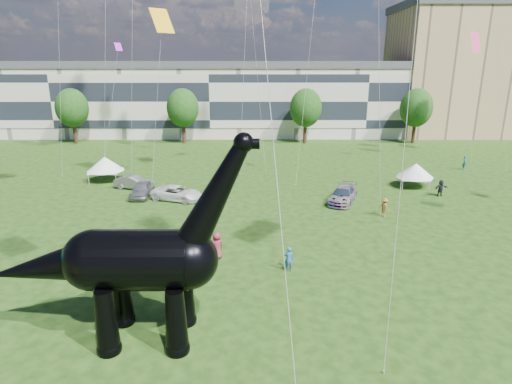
{
  "coord_description": "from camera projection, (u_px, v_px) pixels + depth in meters",
  "views": [
    {
      "loc": [
        -0.27,
        -17.41,
        12.62
      ],
      "look_at": [
        -0.21,
        8.0,
        5.0
      ],
      "focal_mm": 30.0,
      "sensor_mm": 36.0,
      "label": 1
    }
  ],
  "objects": [
    {
      "name": "ground",
      "position": [
        261.0,
        341.0,
        20.3
      ],
      "size": [
        220.0,
        220.0,
        0.0
      ],
      "primitive_type": "plane",
      "color": "#16330C",
      "rests_on": "ground"
    },
    {
      "name": "terrace_row",
      "position": [
        213.0,
        102.0,
        77.95
      ],
      "size": [
        78.0,
        11.0,
        12.0
      ],
      "primitive_type": "cube",
      "color": "beige",
      "rests_on": "ground"
    },
    {
      "name": "apartment_block",
      "position": [
        471.0,
        73.0,
        79.5
      ],
      "size": [
        28.0,
        18.0,
        22.0
      ],
      "primitive_type": "cube",
      "color": "tan",
      "rests_on": "ground"
    },
    {
      "name": "tree_far_left",
      "position": [
        72.0,
        105.0,
        69.19
      ],
      "size": [
        5.2,
        5.2,
        9.44
      ],
      "color": "#382314",
      "rests_on": "ground"
    },
    {
      "name": "tree_mid_left",
      "position": [
        183.0,
        105.0,
        69.23
      ],
      "size": [
        5.2,
        5.2,
        9.44
      ],
      "color": "#382314",
      "rests_on": "ground"
    },
    {
      "name": "tree_mid_right",
      "position": [
        306.0,
        105.0,
        69.28
      ],
      "size": [
        5.2,
        5.2,
        9.44
      ],
      "color": "#382314",
      "rests_on": "ground"
    },
    {
      "name": "tree_far_right",
      "position": [
        417.0,
        105.0,
        69.32
      ],
      "size": [
        5.2,
        5.2,
        9.44
      ],
      "color": "#382314",
      "rests_on": "ground"
    },
    {
      "name": "dinosaur_sculpture",
      "position": [
        132.0,
        263.0,
        19.54
      ],
      "size": [
        12.49,
        3.44,
        10.28
      ],
      "rotation": [
        0.0,
        0.0,
        -0.0
      ],
      "color": "black",
      "rests_on": "ground"
    },
    {
      "name": "car_silver",
      "position": [
        142.0,
        189.0,
        42.24
      ],
      "size": [
        1.82,
        4.4,
        1.49
      ],
      "primitive_type": "imported",
      "rotation": [
        0.0,
        0.0,
        0.01
      ],
      "color": "#ABABB0",
      "rests_on": "ground"
    },
    {
      "name": "car_grey",
      "position": [
        134.0,
        182.0,
        44.92
      ],
      "size": [
        4.36,
        2.46,
        1.36
      ],
      "primitive_type": "imported",
      "rotation": [
        0.0,
        0.0,
        1.31
      ],
      "color": "slate",
      "rests_on": "ground"
    },
    {
      "name": "car_white",
      "position": [
        177.0,
        193.0,
        41.16
      ],
      "size": [
        5.45,
        3.84,
        1.38
      ],
      "primitive_type": "imported",
      "rotation": [
        0.0,
        0.0,
        1.23
      ],
      "color": "white",
      "rests_on": "ground"
    },
    {
      "name": "car_dark",
      "position": [
        343.0,
        195.0,
        40.46
      ],
      "size": [
        3.83,
        5.44,
        1.46
      ],
      "primitive_type": "imported",
      "rotation": [
        0.0,
        0.0,
        -0.4
      ],
      "color": "#595960",
      "rests_on": "ground"
    },
    {
      "name": "gazebo_near",
      "position": [
        416.0,
        170.0,
        45.37
      ],
      "size": [
        4.35,
        4.35,
        2.55
      ],
      "rotation": [
        0.0,
        0.0,
        -0.21
      ],
      "color": "white",
      "rests_on": "ground"
    },
    {
      "name": "gazebo_far",
      "position": [
        414.0,
        171.0,
        45.2
      ],
      "size": [
        3.99,
        3.99,
        2.46
      ],
      "rotation": [
        0.0,
        0.0,
        -0.14
      ],
      "color": "silver",
      "rests_on": "ground"
    },
    {
      "name": "gazebo_left",
      "position": [
        105.0,
        164.0,
        47.49
      ],
      "size": [
        4.12,
        4.12,
        2.78
      ],
      "rotation": [
        0.0,
        0.0,
        0.03
      ],
      "color": "white",
      "rests_on": "ground"
    },
    {
      "name": "visitors",
      "position": [
        238.0,
        219.0,
        33.78
      ],
      "size": [
        57.97,
        42.26,
        1.89
      ],
      "color": "#A25151",
      "rests_on": "ground"
    }
  ]
}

